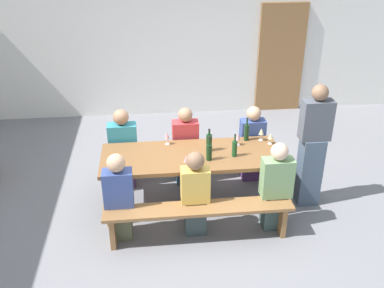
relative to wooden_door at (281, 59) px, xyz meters
The scene contains 22 objects.
ground_plane 3.92m from the wooden_door, 123.31° to the right, with size 24.00×24.00×0.00m, color slate.
back_wall 2.15m from the wooden_door, behind, with size 14.00×0.20×3.20m, color silver.
wooden_door is the anchor object (origin of this frame).
tasting_table 3.79m from the wooden_door, 123.31° to the right, with size 2.32×0.87×0.75m.
bench_near 4.46m from the wooden_door, 118.06° to the right, with size 2.22×0.30×0.45m.
bench_far 3.26m from the wooden_door, 130.59° to the right, with size 2.22×0.30×0.45m.
wine_bottle_0 3.81m from the wooden_door, 119.51° to the right, with size 0.07×0.07×0.32m.
wine_bottle_1 3.59m from the wooden_door, 120.95° to the right, with size 0.08×0.08×0.31m.
wine_bottle_2 3.60m from the wooden_door, 115.40° to the right, with size 0.07×0.07×0.30m.
wine_bottle_3 3.11m from the wooden_door, 114.65° to the right, with size 0.06×0.06×0.33m.
wine_glass_0 4.10m from the wooden_door, 122.04° to the right, with size 0.07×0.07×0.17m.
wine_glass_1 3.29m from the wooden_door, 115.98° to the right, with size 0.07×0.07×0.17m.
wine_glass_2 3.14m from the wooden_door, 108.65° to the right, with size 0.07×0.07×0.15m.
wine_glass_3 3.06m from the wooden_door, 111.07° to the right, with size 0.07×0.07×0.18m.
wine_glass_4 3.69m from the wooden_door, 129.95° to the right, with size 0.06×0.06×0.18m.
seated_guest_near_0 4.81m from the wooden_door, 128.65° to the right, with size 0.34×0.24×1.11m.
seated_guest_near_1 4.32m from the wooden_door, 119.31° to the right, with size 0.33×0.24×1.09m.
seated_guest_near_2 3.93m from the wooden_door, 106.71° to the right, with size 0.37×0.24×1.15m.
seated_guest_far_0 3.96m from the wooden_door, 139.17° to the right, with size 0.39×0.24×1.17m.
seated_guest_far_1 3.36m from the wooden_door, 129.29° to the right, with size 0.36×0.24×1.15m.
seated_guest_far_2 2.86m from the wooden_door, 114.00° to the right, with size 0.35×0.24×1.13m.
standing_host 3.32m from the wooden_door, 99.25° to the right, with size 0.38×0.24×1.67m.
Camera 1 is at (-0.53, -4.87, 3.39)m, focal length 40.76 mm.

